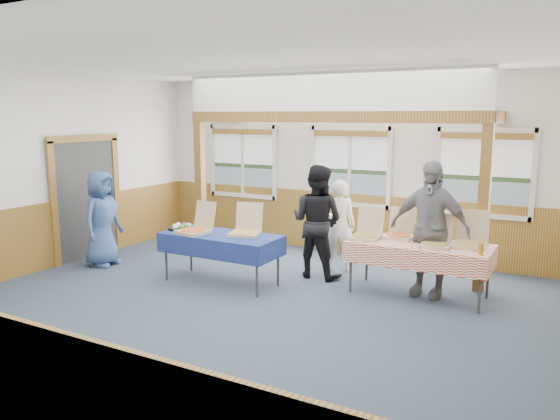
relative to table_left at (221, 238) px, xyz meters
The scene contains 28 objects.
floor 1.43m from the table_left, 38.40° to the right, with size 8.00×8.00×0.00m, color #2C3A48.
ceiling 2.79m from the table_left, 38.40° to the right, with size 8.00×8.00×0.00m, color white.
wall_back 3.03m from the table_left, 70.27° to the left, with size 8.00×8.00×0.00m, color silver.
wall_left 3.25m from the table_left, 165.62° to the right, with size 8.00×8.00×0.00m, color silver.
wainscot_back 2.88m from the table_left, 70.10° to the left, with size 7.98×0.05×1.10m, color brown.
wainscot_front 4.36m from the table_left, 77.05° to the right, with size 7.98×0.05×1.10m, color brown.
wainscot_left 3.10m from the table_left, 165.51° to the right, with size 0.05×6.98×1.10m, color brown.
cased_opening 3.01m from the table_left, behind, with size 0.06×1.30×2.10m, color #323232.
window_left 3.15m from the table_left, 116.25° to the left, with size 1.56×0.10×1.46m.
window_mid 3.02m from the table_left, 69.98° to the left, with size 1.56×0.10×1.46m.
window_right 4.35m from the table_left, 39.30° to the left, with size 1.56×0.10×1.46m.
post_left 2.21m from the table_left, 134.95° to the left, with size 0.15×0.15×2.40m, color brown.
post_right 3.83m from the table_left, 23.68° to the left, with size 0.15×0.15×2.40m, color brown.
cross_beam 2.55m from the table_left, 57.34° to the left, with size 5.15×0.18×0.18m, color brown.
table_left is the anchor object (origin of this frame).
table_right 2.89m from the table_left, 17.48° to the left, with size 1.97×0.92×0.76m.
pizza_box_a 0.43m from the table_left, 164.73° to the right, with size 0.50×0.58×0.46m.
pizza_box_b 0.40m from the table_left, 25.55° to the left, with size 0.54×0.60×0.45m.
pizza_box_c 2.16m from the table_left, 21.02° to the left, with size 0.40×0.49×0.43m.
pizza_box_d 2.63m from the table_left, 23.79° to the left, with size 0.41×0.49×0.42m.
pizza_box_e 3.11m from the table_left, 14.75° to the left, with size 0.43×0.50×0.42m.
pizza_box_f 3.56m from the table_left, 16.56° to the left, with size 0.46×0.55×0.47m.
veggie_tray 0.76m from the table_left, behind, with size 0.41×0.41×0.09m.
drink_glass 3.66m from the table_left, ahead, with size 0.07×0.07×0.15m, color #9F6D1A.
woman_white 1.95m from the table_left, 48.77° to the left, with size 0.55×0.36×1.51m, color white.
woman_black 1.52m from the table_left, 42.42° to the left, with size 0.86×0.67×1.77m, color black.
man_blue 2.34m from the table_left, behind, with size 0.79×0.51×1.61m, color #345083.
person_grey 3.03m from the table_left, 18.70° to the left, with size 1.12×0.47×1.91m, color slate.
Camera 1 is at (3.67, -5.77, 2.52)m, focal length 35.00 mm.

